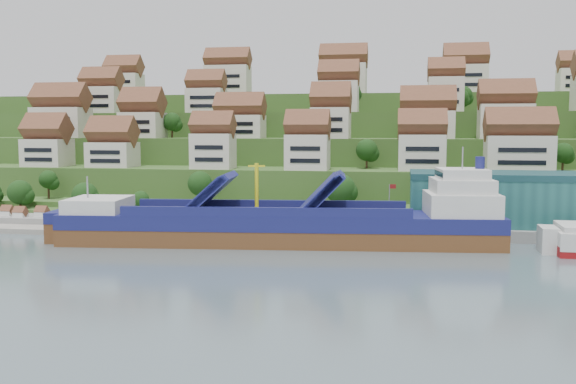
# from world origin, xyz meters

# --- Properties ---
(ground) EXTENTS (300.00, 300.00, 0.00)m
(ground) POSITION_xyz_m (0.00, 0.00, 0.00)
(ground) COLOR slate
(ground) RESTS_ON ground
(quay) EXTENTS (180.00, 14.00, 2.20)m
(quay) POSITION_xyz_m (20.00, 15.00, 1.10)
(quay) COLOR gray
(quay) RESTS_ON ground
(pebble_beach) EXTENTS (45.00, 20.00, 1.00)m
(pebble_beach) POSITION_xyz_m (-58.00, 12.00, 0.50)
(pebble_beach) COLOR gray
(pebble_beach) RESTS_ON ground
(hillside) EXTENTS (260.00, 128.00, 31.00)m
(hillside) POSITION_xyz_m (0.00, 103.55, 10.66)
(hillside) COLOR #2D4C1E
(hillside) RESTS_ON ground
(hillside_village) EXTENTS (157.41, 63.31, 29.16)m
(hillside_village) POSITION_xyz_m (2.13, 60.67, 24.40)
(hillside_village) COLOR beige
(hillside_village) RESTS_ON ground
(hillside_trees) EXTENTS (131.13, 62.34, 31.24)m
(hillside_trees) POSITION_xyz_m (-8.39, 41.85, 15.45)
(hillside_trees) COLOR #1C4316
(hillside_trees) RESTS_ON ground
(warehouse) EXTENTS (60.00, 15.00, 10.00)m
(warehouse) POSITION_xyz_m (52.00, 17.00, 7.20)
(warehouse) COLOR #225D5B
(warehouse) RESTS_ON quay
(flagpole) EXTENTS (1.28, 0.16, 8.00)m
(flagpole) POSITION_xyz_m (18.11, 10.00, 6.88)
(flagpole) COLOR gray
(flagpole) RESTS_ON quay
(beach_huts) EXTENTS (14.40, 3.70, 2.20)m
(beach_huts) POSITION_xyz_m (-60.00, 10.75, 2.10)
(beach_huts) COLOR white
(beach_huts) RESTS_ON pebble_beach
(cargo_ship) EXTENTS (78.55, 19.95, 17.24)m
(cargo_ship) POSITION_xyz_m (0.98, 0.59, 3.28)
(cargo_ship) COLOR brown
(cargo_ship) RESTS_ON ground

